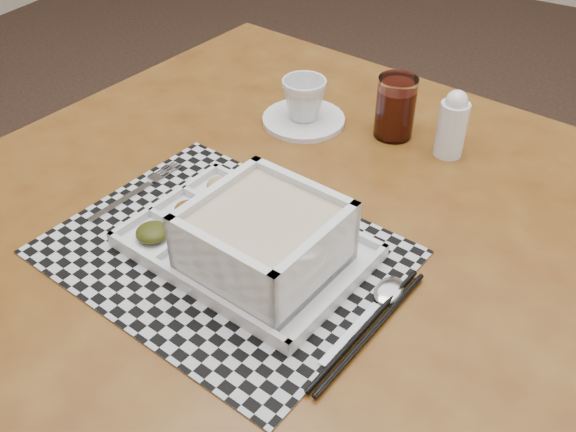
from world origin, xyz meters
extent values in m
plane|color=black|center=(0.00, 0.00, 0.00)|extent=(5.00, 5.00, 0.00)
cube|color=#4E270E|center=(0.30, -0.84, 0.75)|extent=(1.16, 1.16, 0.04)
cylinder|color=#4E270E|center=(-0.10, -0.32, 0.37)|extent=(0.05, 0.05, 0.73)
cube|color=#4E270E|center=(0.35, -0.40, 0.69)|extent=(0.88, 0.14, 0.08)
cube|color=#4E270E|center=(-0.14, -0.78, 0.69)|extent=(0.14, 0.88, 0.08)
cube|color=#4E270E|center=(0.74, -0.89, 0.69)|extent=(0.14, 0.88, 0.08)
cube|color=#AAAAB2|center=(0.28, -0.96, 0.78)|extent=(0.50, 0.42, 0.00)
cube|color=silver|center=(0.31, -0.95, 0.78)|extent=(0.35, 0.26, 0.01)
cube|color=silver|center=(0.32, -0.84, 0.79)|extent=(0.32, 0.05, 0.01)
cube|color=silver|center=(0.29, -1.05, 0.79)|extent=(0.32, 0.05, 0.01)
cube|color=silver|center=(0.15, -0.93, 0.79)|extent=(0.04, 0.22, 0.01)
cube|color=silver|center=(0.46, -0.97, 0.79)|extent=(0.04, 0.22, 0.01)
cube|color=silver|center=(0.23, -0.94, 0.79)|extent=(0.03, 0.20, 0.01)
cube|color=silver|center=(0.18, -0.96, 0.79)|extent=(0.08, 0.02, 0.01)
cube|color=silver|center=(0.19, -0.90, 0.79)|extent=(0.08, 0.02, 0.01)
ellipsoid|color=black|center=(0.18, -1.00, 0.80)|extent=(0.05, 0.05, 0.02)
ellipsoid|color=#4B290C|center=(0.19, -0.93, 0.80)|extent=(0.04, 0.04, 0.02)
ellipsoid|color=olive|center=(0.20, -0.86, 0.80)|extent=(0.04, 0.04, 0.02)
cube|color=silver|center=(0.35, -0.97, 0.79)|extent=(0.20, 0.20, 0.01)
cube|color=silver|center=(0.36, -0.88, 0.83)|extent=(0.18, 0.03, 0.09)
cube|color=silver|center=(0.34, -1.05, 0.83)|extent=(0.18, 0.03, 0.09)
cube|color=silver|center=(0.27, -0.95, 0.83)|extent=(0.03, 0.18, 0.09)
cube|color=silver|center=(0.43, -0.98, 0.83)|extent=(0.03, 0.18, 0.09)
cube|color=tan|center=(0.35, -0.97, 0.83)|extent=(0.17, 0.17, 0.08)
cube|color=silver|center=(0.08, -0.95, 0.78)|extent=(0.03, 0.12, 0.00)
cube|color=silver|center=(0.09, -0.88, 0.78)|extent=(0.02, 0.02, 0.00)
cube|color=silver|center=(0.08, -0.85, 0.78)|extent=(0.01, 0.04, 0.00)
cube|color=silver|center=(0.09, -0.85, 0.78)|extent=(0.01, 0.04, 0.00)
cube|color=silver|center=(0.09, -0.85, 0.78)|extent=(0.01, 0.04, 0.00)
cube|color=silver|center=(0.10, -0.85, 0.78)|extent=(0.01, 0.04, 0.00)
cube|color=silver|center=(0.50, -1.01, 0.78)|extent=(0.03, 0.12, 0.00)
ellipsoid|color=silver|center=(0.51, -0.92, 0.78)|extent=(0.04, 0.06, 0.01)
cylinder|color=black|center=(0.51, -0.99, 0.78)|extent=(0.04, 0.24, 0.01)
cylinder|color=black|center=(0.52, -0.99, 0.78)|extent=(0.04, 0.24, 0.01)
cylinder|color=silver|center=(0.20, -0.60, 0.78)|extent=(0.15, 0.15, 0.01)
imported|color=silver|center=(0.20, -0.60, 0.82)|extent=(0.10, 0.10, 0.07)
cylinder|color=white|center=(0.35, -0.55, 0.83)|extent=(0.07, 0.07, 0.11)
cylinder|color=#3A0A04|center=(0.35, -0.55, 0.82)|extent=(0.06, 0.06, 0.09)
cylinder|color=silver|center=(0.46, -0.56, 0.82)|extent=(0.05, 0.05, 0.10)
sphere|color=silver|center=(0.46, -0.56, 0.87)|extent=(0.04, 0.04, 0.04)
camera|label=1|loc=(0.69, -1.49, 1.37)|focal=40.00mm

